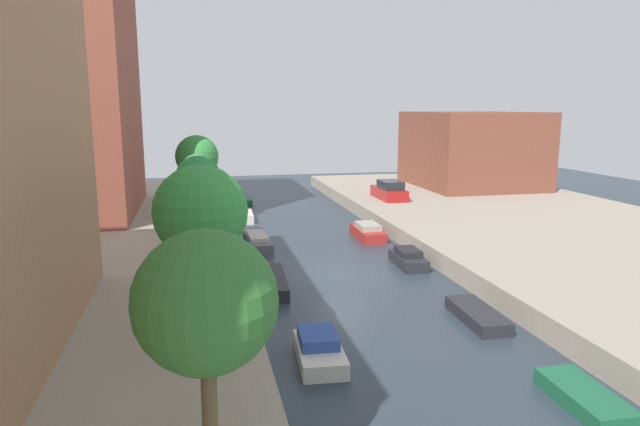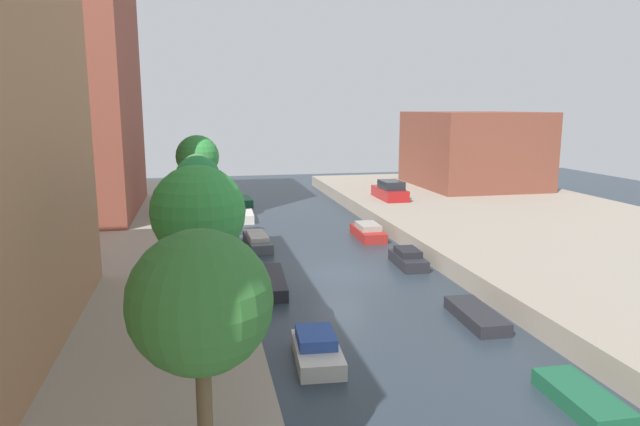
{
  "view_description": "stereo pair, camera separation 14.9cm",
  "coord_description": "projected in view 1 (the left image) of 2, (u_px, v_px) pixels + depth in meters",
  "views": [
    {
      "loc": [
        -6.85,
        -26.38,
        8.24
      ],
      "look_at": [
        0.29,
        6.06,
        1.97
      ],
      "focal_mm": 31.67,
      "sensor_mm": 36.0,
      "label": 1
    },
    {
      "loc": [
        -6.71,
        -26.42,
        8.24
      ],
      "look_at": [
        0.29,
        6.06,
        1.97
      ],
      "focal_mm": 31.67,
      "sensor_mm": 36.0,
      "label": 2
    }
  ],
  "objects": [
    {
      "name": "moored_boat_left_4",
      "position": [
        243.0,
        217.0,
        41.29
      ],
      "size": [
        1.55,
        3.09,
        0.62
      ],
      "color": "beige",
      "rests_on": "ground_plane"
    },
    {
      "name": "street_tree_5",
      "position": [
        197.0,
        157.0,
        39.36
      ],
      "size": [
        2.99,
        2.99,
        5.31
      ],
      "color": "brown",
      "rests_on": "quay_left"
    },
    {
      "name": "moored_boat_right_1",
      "position": [
        585.0,
        398.0,
        15.74
      ],
      "size": [
        1.38,
        3.05,
        0.49
      ],
      "color": "#195638",
      "rests_on": "ground_plane"
    },
    {
      "name": "moored_boat_left_2",
      "position": [
        268.0,
        282.0,
        25.99
      ],
      "size": [
        1.89,
        4.5,
        0.56
      ],
      "color": "#232328",
      "rests_on": "ground_plane"
    },
    {
      "name": "moored_boat_left_1",
      "position": [
        319.0,
        350.0,
        18.53
      ],
      "size": [
        1.65,
        3.12,
        0.92
      ],
      "color": "beige",
      "rests_on": "ground_plane"
    },
    {
      "name": "moored_boat_right_4",
      "position": [
        368.0,
        232.0,
        35.89
      ],
      "size": [
        1.53,
        3.79,
        0.95
      ],
      "color": "maroon",
      "rests_on": "ground_plane"
    },
    {
      "name": "street_tree_2",
      "position": [
        200.0,
        207.0,
        22.49
      ],
      "size": [
        2.09,
        2.09,
        4.39
      ],
      "color": "brown",
      "rests_on": "quay_left"
    },
    {
      "name": "apartment_tower_far",
      "position": [
        50.0,
        57.0,
        37.17
      ],
      "size": [
        10.0,
        13.81,
        20.88
      ],
      "primitive_type": "cube",
      "color": "brown",
      "rests_on": "quay_left"
    },
    {
      "name": "street_tree_4",
      "position": [
        198.0,
        171.0,
        33.21
      ],
      "size": [
        1.96,
        1.96,
        4.54
      ],
      "color": "#4D452A",
      "rests_on": "quay_left"
    },
    {
      "name": "quay_right",
      "position": [
        601.0,
        248.0,
        31.37
      ],
      "size": [
        20.0,
        64.0,
        1.0
      ],
      "primitive_type": "cube",
      "color": "gray",
      "rests_on": "ground_plane"
    },
    {
      "name": "quay_left",
      "position": [
        13.0,
        284.0,
        25.04
      ],
      "size": [
        20.0,
        64.0,
        1.0
      ],
      "primitive_type": "cube",
      "color": "gray",
      "rests_on": "ground_plane"
    },
    {
      "name": "street_tree_1",
      "position": [
        201.0,
        213.0,
        16.78
      ],
      "size": [
        2.83,
        2.83,
        5.57
      ],
      "color": "brown",
      "rests_on": "quay_left"
    },
    {
      "name": "moored_boat_left_5",
      "position": [
        241.0,
        201.0,
        48.17
      ],
      "size": [
        1.65,
        3.27,
        0.59
      ],
      "color": "#195638",
      "rests_on": "ground_plane"
    },
    {
      "name": "low_block_right",
      "position": [
        471.0,
        149.0,
        51.94
      ],
      "size": [
        10.0,
        11.7,
        6.77
      ],
      "primitive_type": "cube",
      "color": "brown",
      "rests_on": "quay_right"
    },
    {
      "name": "ground_plane",
      "position": [
        340.0,
        274.0,
        28.3
      ],
      "size": [
        84.0,
        84.0,
        0.0
      ],
      "primitive_type": "plane",
      "color": "#28333D"
    },
    {
      "name": "street_tree_3",
      "position": [
        198.0,
        180.0,
        27.49
      ],
      "size": [
        2.22,
        2.22,
        4.92
      ],
      "color": "brown",
      "rests_on": "quay_left"
    },
    {
      "name": "street_tree_0",
      "position": [
        206.0,
        303.0,
        10.79
      ],
      "size": [
        2.82,
        2.82,
        4.98
      ],
      "color": "brown",
      "rests_on": "quay_left"
    },
    {
      "name": "moored_boat_right_2",
      "position": [
        477.0,
        315.0,
        21.98
      ],
      "size": [
        1.4,
        3.51,
        0.49
      ],
      "color": "#232328",
      "rests_on": "ground_plane"
    },
    {
      "name": "moored_boat_right_3",
      "position": [
        408.0,
        259.0,
        29.62
      ],
      "size": [
        1.38,
        3.08,
        0.91
      ],
      "color": "#232328",
      "rests_on": "ground_plane"
    },
    {
      "name": "moored_boat_left_3",
      "position": [
        257.0,
        241.0,
        33.76
      ],
      "size": [
        1.39,
        4.59,
        0.79
      ],
      "color": "#4C5156",
      "rests_on": "ground_plane"
    },
    {
      "name": "parked_car",
      "position": [
        389.0,
        191.0,
        44.91
      ],
      "size": [
        1.77,
        4.33,
        1.49
      ],
      "color": "maroon",
      "rests_on": "quay_right"
    }
  ]
}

